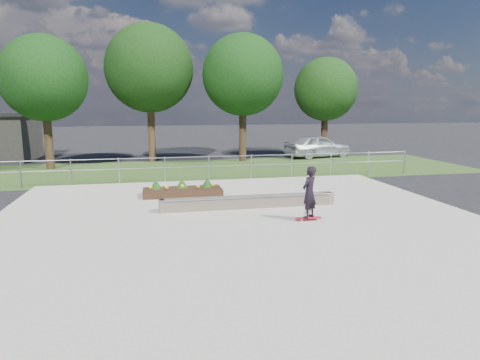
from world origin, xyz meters
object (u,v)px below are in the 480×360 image
Objects in this scene: grind_ledge at (249,202)px; parked_car at (318,146)px; skateboarder at (309,193)px; planter_bed at (182,190)px.

grind_ledge is 15.11m from parked_car.
skateboarder is at bearing -53.85° from grind_ledge.
planter_bed is 14.28m from parked_car.
skateboarder reaches higher than parked_car.
skateboarder reaches higher than planter_bed.
grind_ledge is 3.63× the size of skateboarder.
skateboarder is (1.41, -1.93, 0.65)m from grind_ledge.
planter_bed is at bearing 128.45° from grind_ledge.
skateboarder is 0.37× the size of parked_car.
parked_car is (9.76, 10.41, 0.52)m from planter_bed.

